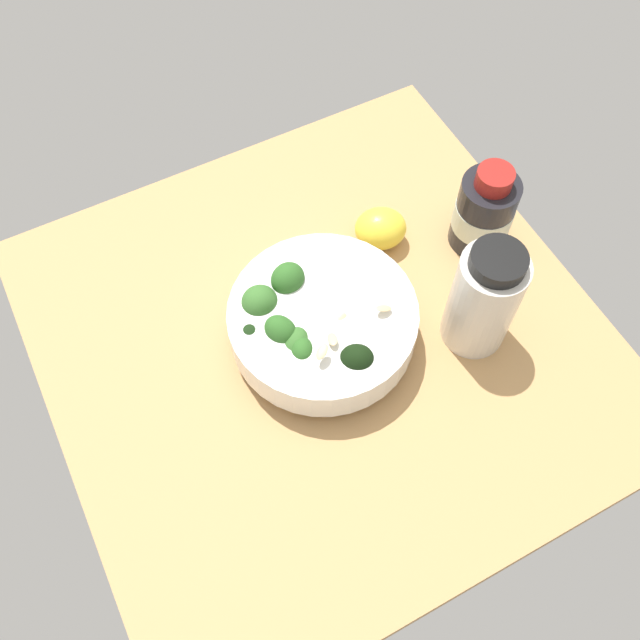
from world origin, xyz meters
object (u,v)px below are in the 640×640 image
Objects in this scene: bowl_of_broccoli at (317,322)px; bottle_short at (484,212)px; bottle_tall at (484,298)px; lemon_wedge at (381,228)px.

bottle_short is (-3.32, 23.19, 1.34)cm from bowl_of_broccoli.
lemon_wedge is at bearing -169.33° from bottle_tall.
bowl_of_broccoli is 3.30× the size of lemon_wedge.
bottle_tall reaches higher than lemon_wedge.
bottle_short is (-10.43, 7.54, -1.90)cm from bottle_tall.
lemon_wedge is at bearing -115.87° from bottle_short.
bottle_tall is (7.11, 15.65, 3.25)cm from bowl_of_broccoli.
lemon_wedge is 11.92cm from bottle_short.
bottle_tall is 1.23× the size of bottle_short.
bowl_of_broccoli is 15.30cm from lemon_wedge.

